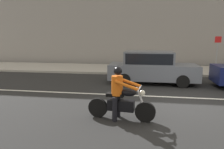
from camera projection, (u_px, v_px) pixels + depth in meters
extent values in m
plane|color=black|center=(187.00, 104.00, 7.77)|extent=(80.00, 80.00, 0.00)
cube|color=#A8A399|center=(166.00, 70.00, 15.54)|extent=(40.00, 4.40, 0.14)
cube|color=gray|center=(165.00, 3.00, 17.92)|extent=(40.00, 1.40, 10.77)
cube|color=silver|center=(189.00, 98.00, 8.61)|extent=(18.00, 0.14, 0.01)
cylinder|color=black|center=(145.00, 112.00, 6.12)|extent=(0.61, 0.19, 0.60)
cylinder|color=black|center=(98.00, 108.00, 6.50)|extent=(0.61, 0.19, 0.60)
cylinder|color=silver|center=(141.00, 100.00, 6.09)|extent=(0.36, 0.09, 0.76)
cube|color=black|center=(121.00, 105.00, 6.29)|extent=(0.83, 0.37, 0.32)
ellipsoid|color=black|center=(128.00, 93.00, 6.16)|extent=(0.50, 0.29, 0.22)
cube|color=black|center=(115.00, 95.00, 6.28)|extent=(0.54, 0.30, 0.10)
cylinder|color=silver|center=(140.00, 88.00, 6.05)|extent=(0.12, 0.70, 0.04)
sphere|color=silver|center=(142.00, 93.00, 6.05)|extent=(0.17, 0.17, 0.17)
cylinder|color=silver|center=(113.00, 106.00, 6.54)|extent=(0.70, 0.15, 0.07)
cylinder|color=black|center=(115.00, 109.00, 6.15)|extent=(0.17, 0.17, 0.73)
cylinder|color=black|center=(118.00, 105.00, 6.53)|extent=(0.17, 0.17, 0.73)
cylinder|color=orange|center=(117.00, 86.00, 6.22)|extent=(0.38, 0.38, 0.58)
cylinder|color=orange|center=(127.00, 86.00, 5.91)|extent=(0.70, 0.17, 0.30)
cylinder|color=orange|center=(130.00, 82.00, 6.33)|extent=(0.70, 0.17, 0.30)
sphere|color=tan|center=(118.00, 72.00, 6.14)|extent=(0.20, 0.20, 0.20)
sphere|color=black|center=(118.00, 71.00, 6.14)|extent=(0.25, 0.25, 0.25)
cube|color=slate|center=(153.00, 72.00, 11.23)|extent=(4.62, 1.76, 0.80)
cube|color=slate|center=(149.00, 58.00, 11.13)|extent=(2.54, 1.62, 0.68)
cube|color=black|center=(149.00, 58.00, 11.13)|extent=(2.34, 1.65, 0.54)
cylinder|color=black|center=(180.00, 78.00, 11.06)|extent=(0.64, 1.82, 0.64)
cylinder|color=black|center=(126.00, 77.00, 11.50)|extent=(0.64, 1.82, 0.64)
cylinder|color=gray|center=(217.00, 53.00, 15.34)|extent=(0.08, 0.08, 2.41)
cube|color=red|center=(218.00, 40.00, 15.15)|extent=(0.44, 0.03, 0.44)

